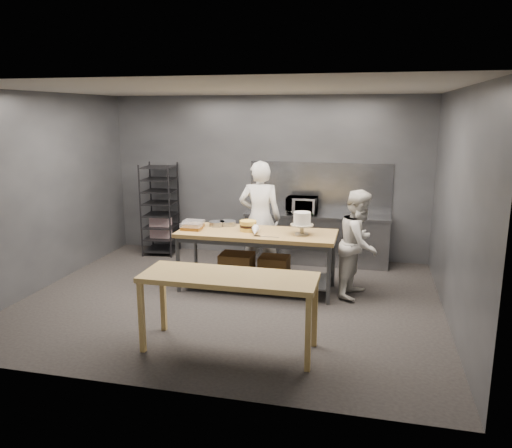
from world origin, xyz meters
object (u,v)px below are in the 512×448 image
(near_counter, at_px, (229,282))
(layer_cake, at_px, (248,226))
(chef_behind, at_px, (260,218))
(chef_right, at_px, (359,244))
(frosted_cake_stand, at_px, (302,220))
(speed_rack, at_px, (160,210))
(microwave, at_px, (302,205))
(work_table, at_px, (255,253))

(near_counter, bearing_deg, layer_cake, 98.16)
(chef_behind, height_order, chef_right, chef_behind)
(frosted_cake_stand, bearing_deg, near_counter, -105.17)
(frosted_cake_stand, height_order, layer_cake, frosted_cake_stand)
(speed_rack, bearing_deg, chef_behind, -20.22)
(layer_cake, bearing_deg, near_counter, -81.84)
(chef_right, distance_m, microwave, 1.90)
(microwave, relative_size, layer_cake, 2.12)
(work_table, relative_size, speed_rack, 1.37)
(work_table, xyz_separation_m, chef_behind, (-0.10, 0.76, 0.39))
(speed_rack, bearing_deg, microwave, 1.68)
(work_table, distance_m, speed_rack, 2.75)
(near_counter, height_order, frosted_cake_stand, frosted_cake_stand)
(near_counter, bearing_deg, work_table, 95.09)
(work_table, bearing_deg, microwave, 73.65)
(near_counter, bearing_deg, chef_behind, 95.73)
(speed_rack, relative_size, layer_cake, 6.83)
(work_table, height_order, speed_rack, speed_rack)
(speed_rack, distance_m, layer_cake, 2.64)
(chef_behind, relative_size, microwave, 3.55)
(chef_behind, height_order, microwave, chef_behind)
(near_counter, relative_size, microwave, 3.69)
(speed_rack, height_order, frosted_cake_stand, speed_rack)
(chef_right, relative_size, layer_cake, 6.26)
(near_counter, xyz_separation_m, layer_cake, (-0.29, 2.04, 0.19))
(chef_behind, relative_size, frosted_cake_stand, 5.65)
(near_counter, xyz_separation_m, frosted_cake_stand, (0.54, 2.00, 0.32))
(near_counter, relative_size, layer_cake, 7.81)
(chef_behind, distance_m, chef_right, 1.79)
(layer_cake, bearing_deg, frosted_cake_stand, -3.36)
(work_table, distance_m, chef_behind, 0.86)
(work_table, relative_size, frosted_cake_stand, 7.04)
(work_table, relative_size, chef_behind, 1.25)
(speed_rack, bearing_deg, near_counter, -55.86)
(chef_behind, xyz_separation_m, chef_right, (1.66, -0.67, -0.16))
(chef_right, distance_m, layer_cake, 1.68)
(microwave, distance_m, layer_cake, 1.73)
(work_table, xyz_separation_m, microwave, (0.48, 1.64, 0.48))
(chef_right, bearing_deg, layer_cake, 107.80)
(layer_cake, bearing_deg, chef_behind, 89.03)
(microwave, height_order, layer_cake, microwave)
(near_counter, relative_size, chef_behind, 1.04)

